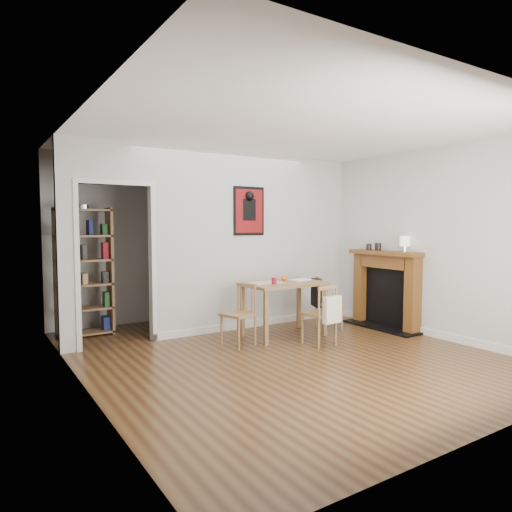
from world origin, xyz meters
TOP-DOWN VIEW (x-y plane):
  - ground at (0.00, 0.00)m, footprint 5.20×5.20m
  - room_shell at (0.10, 1.34)m, footprint 5.20×5.20m
  - dining_table at (0.54, 0.64)m, footprint 1.11×0.70m
  - chair_left at (-0.25, 0.55)m, footprint 0.49×0.49m
  - chair_right at (1.35, 0.64)m, footprint 0.55×0.51m
  - chair_front at (0.66, 0.02)m, footprint 0.42×0.47m
  - bookshelf at (-1.78, 2.16)m, footprint 0.75×0.30m
  - fireplace at (2.16, 0.25)m, footprint 0.45×1.25m
  - red_glass at (0.31, 0.55)m, footprint 0.07×0.07m
  - orange_fruit at (0.64, 0.78)m, footprint 0.08×0.08m
  - placemat at (0.30, 0.73)m, footprint 0.45×0.34m
  - notebook at (0.86, 0.70)m, footprint 0.32×0.26m
  - mantel_lamp at (2.15, -0.09)m, footprint 0.15×0.15m
  - ceramic_jar_a at (2.12, 0.38)m, footprint 0.09×0.09m
  - ceramic_jar_b at (2.06, 0.52)m, footprint 0.08×0.08m

SIDE VIEW (x-z plane):
  - ground at x=0.00m, z-range 0.00..0.00m
  - chair_left at x=-0.25m, z-range 0.00..0.79m
  - chair_front at x=0.66m, z-range 0.01..0.79m
  - chair_right at x=1.35m, z-range 0.01..0.79m
  - fireplace at x=2.16m, z-range 0.04..1.20m
  - dining_table at x=0.54m, z-range 0.29..1.04m
  - placemat at x=0.30m, z-range 0.76..0.76m
  - notebook at x=0.86m, z-range 0.76..0.77m
  - orange_fruit at x=0.64m, z-range 0.76..0.83m
  - red_glass at x=0.31m, z-range 0.76..0.85m
  - bookshelf at x=-1.78m, z-range -0.01..1.78m
  - ceramic_jar_b at x=2.06m, z-range 1.16..1.26m
  - ceramic_jar_a at x=2.12m, z-range 1.16..1.27m
  - room_shell at x=0.10m, z-range -1.30..3.90m
  - mantel_lamp at x=2.15m, z-range 1.19..1.42m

